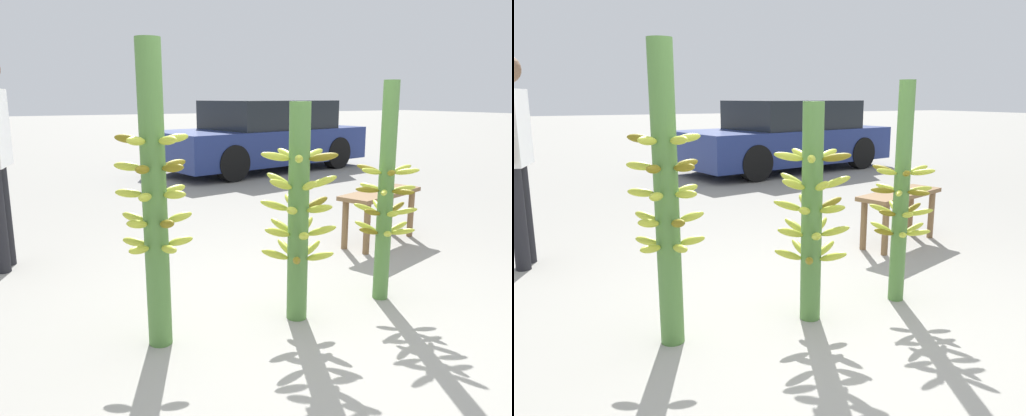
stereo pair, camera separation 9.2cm
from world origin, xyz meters
The scene contains 6 objects.
ground_plane centered at (0.00, 0.00, 0.00)m, with size 80.00×80.00×0.00m, color gray.
banana_stalk_left centered at (-0.84, 0.32, 0.86)m, with size 0.42×0.42×1.71m.
banana_stalk_center centered at (0.04, 0.24, 0.71)m, with size 0.49×0.49×1.38m.
banana_stalk_right centered at (0.75, 0.24, 0.75)m, with size 0.44×0.44×1.51m.
market_bench centered at (1.69, 1.32, 0.40)m, with size 1.06×0.62×0.51m.
parked_car centered at (3.16, 6.31, 0.65)m, with size 4.45×2.50×1.34m.
Camera 2 is at (-1.53, -2.34, 1.40)m, focal length 35.00 mm.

